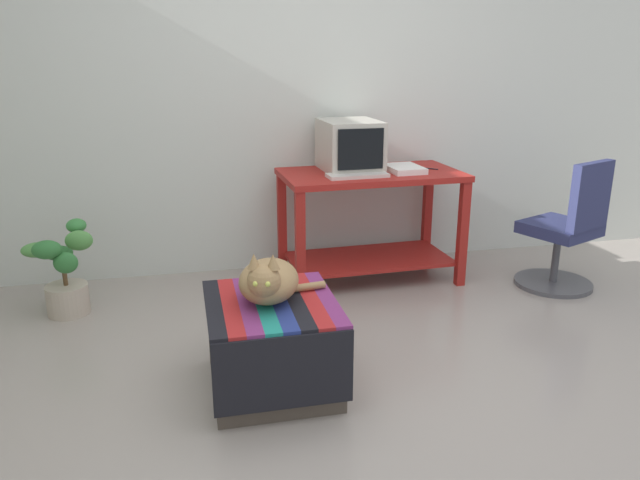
{
  "coord_description": "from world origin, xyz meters",
  "views": [
    {
      "loc": [
        -0.8,
        -2.3,
        1.56
      ],
      "look_at": [
        -0.07,
        0.85,
        0.55
      ],
      "focal_mm": 34.13,
      "sensor_mm": 36.0,
      "label": 1
    }
  ],
  "objects_px": {
    "tv_monitor": "(350,146)",
    "cat": "(268,281)",
    "keyboard": "(357,175)",
    "potted_plant": "(63,275)",
    "desk": "(370,207)",
    "office_chair": "(567,234)",
    "book": "(404,169)",
    "ottoman_with_blanket": "(272,344)"
  },
  "relations": [
    {
      "from": "book",
      "to": "office_chair",
      "type": "xyz_separation_m",
      "value": [
        1.01,
        -0.43,
        -0.41
      ]
    },
    {
      "from": "keyboard",
      "to": "office_chair",
      "type": "bearing_deg",
      "value": -16.24
    },
    {
      "from": "keyboard",
      "to": "potted_plant",
      "type": "distance_m",
      "value": 1.94
    },
    {
      "from": "keyboard",
      "to": "potted_plant",
      "type": "bearing_deg",
      "value": 177.32
    },
    {
      "from": "desk",
      "to": "keyboard",
      "type": "bearing_deg",
      "value": -135.05
    },
    {
      "from": "tv_monitor",
      "to": "cat",
      "type": "distance_m",
      "value": 1.65
    },
    {
      "from": "potted_plant",
      "to": "office_chair",
      "type": "relative_size",
      "value": 0.64
    },
    {
      "from": "tv_monitor",
      "to": "office_chair",
      "type": "xyz_separation_m",
      "value": [
        1.36,
        -0.57,
        -0.55
      ]
    },
    {
      "from": "desk",
      "to": "office_chair",
      "type": "bearing_deg",
      "value": -23.09
    },
    {
      "from": "desk",
      "to": "keyboard",
      "type": "height_order",
      "value": "keyboard"
    },
    {
      "from": "ottoman_with_blanket",
      "to": "potted_plant",
      "type": "relative_size",
      "value": 1.22
    },
    {
      "from": "cat",
      "to": "potted_plant",
      "type": "relative_size",
      "value": 0.84
    },
    {
      "from": "desk",
      "to": "tv_monitor",
      "type": "relative_size",
      "value": 2.57
    },
    {
      "from": "book",
      "to": "ottoman_with_blanket",
      "type": "bearing_deg",
      "value": -134.14
    },
    {
      "from": "tv_monitor",
      "to": "cat",
      "type": "bearing_deg",
      "value": -121.02
    },
    {
      "from": "office_chair",
      "to": "keyboard",
      "type": "bearing_deg",
      "value": -36.06
    },
    {
      "from": "office_chair",
      "to": "book",
      "type": "bearing_deg",
      "value": -46.06
    },
    {
      "from": "ottoman_with_blanket",
      "to": "book",
      "type": "bearing_deg",
      "value": 48.7
    },
    {
      "from": "tv_monitor",
      "to": "book",
      "type": "height_order",
      "value": "tv_monitor"
    },
    {
      "from": "keyboard",
      "to": "potted_plant",
      "type": "height_order",
      "value": "keyboard"
    },
    {
      "from": "ottoman_with_blanket",
      "to": "cat",
      "type": "bearing_deg",
      "value": 171.87
    },
    {
      "from": "tv_monitor",
      "to": "ottoman_with_blanket",
      "type": "height_order",
      "value": "tv_monitor"
    },
    {
      "from": "desk",
      "to": "tv_monitor",
      "type": "xyz_separation_m",
      "value": [
        -0.13,
        0.1,
        0.41
      ]
    },
    {
      "from": "desk",
      "to": "book",
      "type": "distance_m",
      "value": 0.35
    },
    {
      "from": "office_chair",
      "to": "desk",
      "type": "bearing_deg",
      "value": -43.91
    },
    {
      "from": "desk",
      "to": "office_chair",
      "type": "distance_m",
      "value": 1.33
    },
    {
      "from": "desk",
      "to": "ottoman_with_blanket",
      "type": "relative_size",
      "value": 1.79
    },
    {
      "from": "tv_monitor",
      "to": "keyboard",
      "type": "bearing_deg",
      "value": -95.87
    },
    {
      "from": "book",
      "to": "office_chair",
      "type": "relative_size",
      "value": 0.34
    },
    {
      "from": "tv_monitor",
      "to": "office_chair",
      "type": "bearing_deg",
      "value": -25.01
    },
    {
      "from": "book",
      "to": "potted_plant",
      "type": "height_order",
      "value": "book"
    },
    {
      "from": "tv_monitor",
      "to": "keyboard",
      "type": "relative_size",
      "value": 1.21
    },
    {
      "from": "keyboard",
      "to": "cat",
      "type": "height_order",
      "value": "keyboard"
    },
    {
      "from": "cat",
      "to": "keyboard",
      "type": "bearing_deg",
      "value": 73.29
    },
    {
      "from": "desk",
      "to": "tv_monitor",
      "type": "height_order",
      "value": "tv_monitor"
    },
    {
      "from": "book",
      "to": "desk",
      "type": "bearing_deg",
      "value": 166.78
    },
    {
      "from": "tv_monitor",
      "to": "keyboard",
      "type": "xyz_separation_m",
      "value": [
        -0.02,
        -0.25,
        -0.15
      ]
    },
    {
      "from": "desk",
      "to": "potted_plant",
      "type": "height_order",
      "value": "desk"
    },
    {
      "from": "book",
      "to": "office_chair",
      "type": "bearing_deg",
      "value": -25.94
    },
    {
      "from": "book",
      "to": "ottoman_with_blanket",
      "type": "relative_size",
      "value": 0.43
    },
    {
      "from": "book",
      "to": "cat",
      "type": "relative_size",
      "value": 0.63
    },
    {
      "from": "tv_monitor",
      "to": "ottoman_with_blanket",
      "type": "bearing_deg",
      "value": -120.68
    }
  ]
}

